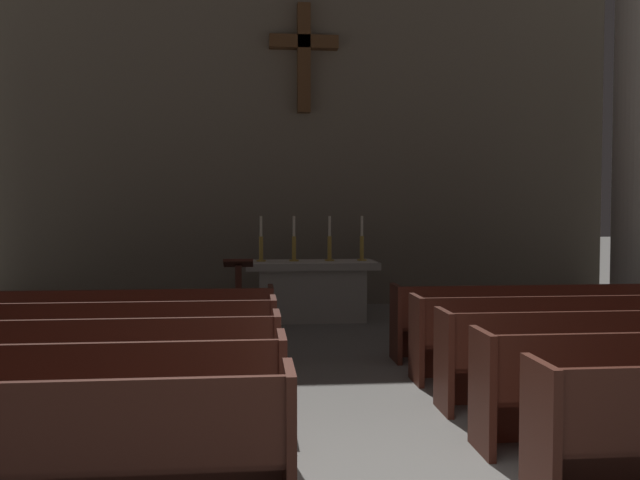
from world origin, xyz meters
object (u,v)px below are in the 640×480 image
pew_left_row_4 (96,345)px  candlestick_outer_right (362,246)px  pew_left_row_5 (116,328)px  candlestick_inner_right (330,246)px  pew_left_row_2 (28,404)px  pew_right_row_4 (579,336)px  lectern (238,299)px  pew_left_row_3 (68,370)px  candlestick_inner_left (294,246)px  column_right_second (636,104)px  candlestick_outer_left (261,247)px  altar (312,289)px  pew_right_row_5 (539,321)px  pew_right_row_3 (632,357)px

pew_left_row_4 → candlestick_outer_right: candlestick_outer_right is taller
pew_left_row_5 → candlestick_inner_right: (2.90, 3.15, 0.78)m
pew_left_row_2 → pew_right_row_4: 5.61m
lectern → pew_left_row_3: bearing=-108.9°
candlestick_inner_left → candlestick_outer_right: (1.15, 0.00, 0.00)m
column_right_second → candlestick_outer_left: (-6.35, 0.33, -2.41)m
altar → candlestick_inner_left: candlestick_inner_left is taller
candlestick_outer_right → candlestick_inner_left: bearing=180.0°
pew_left_row_4 → pew_left_row_2: bearing=-90.0°
pew_left_row_2 → pew_right_row_5: size_ratio=1.00×
pew_left_row_2 → column_right_second: size_ratio=0.49×
pew_left_row_5 → candlestick_outer_right: size_ratio=4.90×
lectern → candlestick_inner_left: bearing=53.1°
lectern → pew_right_row_4: bearing=-38.4°
pew_left_row_4 → column_right_second: size_ratio=0.49×
pew_left_row_4 → candlestick_inner_right: (2.90, 4.21, 0.78)m
pew_right_row_4 → candlestick_outer_right: 4.63m
pew_right_row_4 → pew_right_row_5: (0.00, 1.06, 0.00)m
pew_right_row_3 → column_right_second: 6.56m
pew_left_row_5 → altar: 4.09m
pew_left_row_3 → pew_right_row_5: 5.61m
pew_left_row_5 → lectern: size_ratio=3.22×
pew_left_row_5 → candlestick_inner_left: size_ratio=4.90×
pew_left_row_4 → candlestick_inner_right: size_ratio=4.90×
candlestick_inner_right → pew_right_row_5: bearing=-53.9°
pew_left_row_4 → pew_left_row_5: same height
column_right_second → candlestick_inner_right: 5.74m
candlestick_inner_left → candlestick_inner_right: (0.60, 0.00, 0.00)m
altar → candlestick_outer_left: bearing=-180.0°
pew_left_row_5 → column_right_second: 9.15m
column_right_second → pew_left_row_3: bearing=-148.6°
pew_left_row_2 → column_right_second: bearing=36.5°
pew_left_row_4 → candlestick_inner_right: candlestick_inner_right is taller
pew_left_row_2 → candlestick_inner_right: 7.01m
candlestick_outer_left → candlestick_outer_right: same height
pew_right_row_5 → candlestick_inner_left: bearing=132.6°
pew_right_row_4 → pew_right_row_5: same height
candlestick_outer_right → candlestick_inner_right: bearing=180.0°
pew_left_row_3 → pew_left_row_5: size_ratio=1.00×
candlestick_inner_right → pew_right_row_4: bearing=-61.4°
pew_left_row_2 → pew_right_row_5: same height
pew_left_row_4 → altar: 4.95m
pew_left_row_4 → altar: altar is taller
pew_right_row_3 → lectern: bearing=133.0°
pew_right_row_4 → candlestick_inner_right: bearing=118.6°
lectern → pew_left_row_4: bearing=-114.9°
pew_right_row_3 → pew_right_row_5: same height
candlestick_inner_left → candlestick_outer_right: same height
pew_left_row_5 → candlestick_outer_right: bearing=42.4°
candlestick_outer_left → pew_left_row_4: bearing=-112.5°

